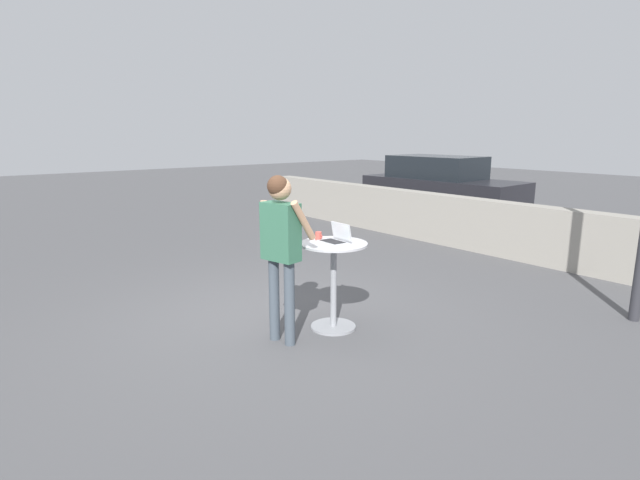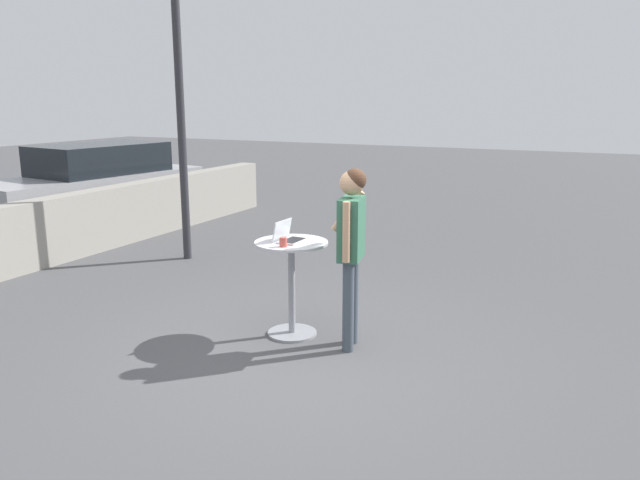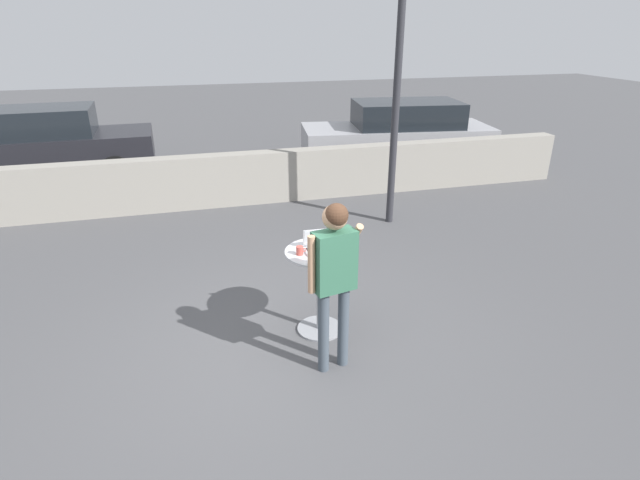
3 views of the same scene
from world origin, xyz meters
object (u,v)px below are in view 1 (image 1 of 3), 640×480
(cafe_table, at_px, (334,274))
(parked_car_near_street, at_px, (440,186))
(laptop, at_px, (336,238))
(coffee_mug, at_px, (318,236))
(standing_person, at_px, (281,237))

(cafe_table, bearing_deg, parked_car_near_street, 120.02)
(laptop, xyz_separation_m, coffee_mug, (-0.22, -0.06, -0.00))
(laptop, relative_size, standing_person, 0.18)
(laptop, distance_m, standing_person, 0.71)
(laptop, xyz_separation_m, parked_car_near_street, (-4.13, 7.12, -0.24))
(coffee_mug, distance_m, standing_person, 0.67)
(cafe_table, xyz_separation_m, laptop, (0.00, 0.03, 0.40))
(coffee_mug, height_order, standing_person, standing_person)
(cafe_table, bearing_deg, standing_person, -93.52)
(coffee_mug, relative_size, standing_person, 0.06)
(laptop, distance_m, coffee_mug, 0.23)
(parked_car_near_street, bearing_deg, laptop, -59.87)
(laptop, bearing_deg, cafe_table, -92.93)
(laptop, xyz_separation_m, standing_person, (-0.04, -0.70, 0.09))
(coffee_mug, distance_m, parked_car_near_street, 8.18)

